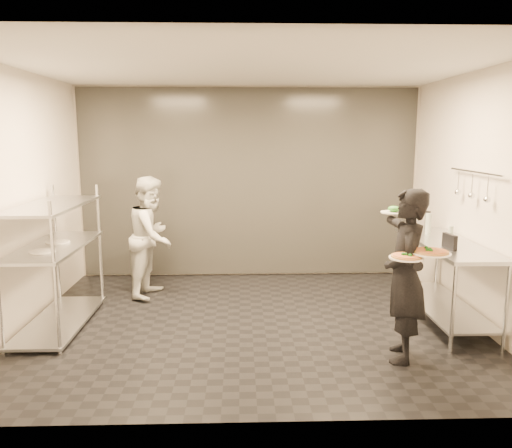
{
  "coord_description": "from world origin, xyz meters",
  "views": [
    {
      "loc": [
        -0.12,
        -5.37,
        2.09
      ],
      "look_at": [
        0.05,
        0.2,
        1.1
      ],
      "focal_mm": 35.0,
      "sensor_mm": 36.0,
      "label": 1
    }
  ],
  "objects_px": {
    "bottle_green": "(428,224)",
    "pos_monitor": "(450,242)",
    "pizza_plate_far": "(431,252)",
    "salad_plate": "(394,210)",
    "waiter": "(405,276)",
    "pass_rack": "(55,258)",
    "bottle_dark": "(428,220)",
    "prep_counter": "(445,267)",
    "bottle_clear": "(451,234)",
    "pizza_plate_near": "(406,257)",
    "chef": "(152,237)"
  },
  "relations": [
    {
      "from": "bottle_green",
      "to": "pos_monitor",
      "type": "bearing_deg",
      "value": -95.24
    },
    {
      "from": "pizza_plate_far",
      "to": "salad_plate",
      "type": "bearing_deg",
      "value": 106.47
    },
    {
      "from": "pizza_plate_far",
      "to": "waiter",
      "type": "bearing_deg",
      "value": 120.7
    },
    {
      "from": "pass_rack",
      "to": "bottle_dark",
      "type": "distance_m",
      "value": 4.49
    },
    {
      "from": "prep_counter",
      "to": "pizza_plate_far",
      "type": "distance_m",
      "value": 1.43
    },
    {
      "from": "prep_counter",
      "to": "bottle_clear",
      "type": "distance_m",
      "value": 0.39
    },
    {
      "from": "pizza_plate_near",
      "to": "pizza_plate_far",
      "type": "distance_m",
      "value": 0.22
    },
    {
      "from": "bottle_green",
      "to": "pizza_plate_far",
      "type": "bearing_deg",
      "value": -109.97
    },
    {
      "from": "pizza_plate_far",
      "to": "pos_monitor",
      "type": "xyz_separation_m",
      "value": [
        0.52,
        0.84,
        -0.09
      ]
    },
    {
      "from": "waiter",
      "to": "chef",
      "type": "bearing_deg",
      "value": -113.22
    },
    {
      "from": "salad_plate",
      "to": "bottle_clear",
      "type": "height_order",
      "value": "salad_plate"
    },
    {
      "from": "chef",
      "to": "salad_plate",
      "type": "relative_size",
      "value": 6.27
    },
    {
      "from": "waiter",
      "to": "pizza_plate_far",
      "type": "distance_m",
      "value": 0.39
    },
    {
      "from": "prep_counter",
      "to": "salad_plate",
      "type": "bearing_deg",
      "value": -142.22
    },
    {
      "from": "prep_counter",
      "to": "chef",
      "type": "distance_m",
      "value": 3.63
    },
    {
      "from": "waiter",
      "to": "pizza_plate_far",
      "type": "height_order",
      "value": "waiter"
    },
    {
      "from": "pizza_plate_far",
      "to": "pos_monitor",
      "type": "height_order",
      "value": "pizza_plate_far"
    },
    {
      "from": "pizza_plate_near",
      "to": "salad_plate",
      "type": "bearing_deg",
      "value": 84.57
    },
    {
      "from": "bottle_green",
      "to": "chef",
      "type": "bearing_deg",
      "value": 169.98
    },
    {
      "from": "pizza_plate_near",
      "to": "waiter",
      "type": "bearing_deg",
      "value": 70.81
    },
    {
      "from": "waiter",
      "to": "pizza_plate_far",
      "type": "bearing_deg",
      "value": 44.5
    },
    {
      "from": "chef",
      "to": "salad_plate",
      "type": "xyz_separation_m",
      "value": [
        2.65,
        -1.69,
        0.59
      ]
    },
    {
      "from": "pass_rack",
      "to": "bottle_dark",
      "type": "relative_size",
      "value": 7.09
    },
    {
      "from": "waiter",
      "to": "pizza_plate_near",
      "type": "relative_size",
      "value": 5.5
    },
    {
      "from": "salad_plate",
      "to": "bottle_green",
      "type": "relative_size",
      "value": 1.0
    },
    {
      "from": "prep_counter",
      "to": "pizza_plate_near",
      "type": "relative_size",
      "value": 6.11
    },
    {
      "from": "bottle_dark",
      "to": "bottle_clear",
      "type": "bearing_deg",
      "value": -92.06
    },
    {
      "from": "pizza_plate_far",
      "to": "bottle_green",
      "type": "relative_size",
      "value": 1.35
    },
    {
      "from": "waiter",
      "to": "pos_monitor",
      "type": "distance_m",
      "value": 0.92
    },
    {
      "from": "pizza_plate_near",
      "to": "bottle_clear",
      "type": "relative_size",
      "value": 1.69
    },
    {
      "from": "pass_rack",
      "to": "pizza_plate_far",
      "type": "height_order",
      "value": "pass_rack"
    },
    {
      "from": "pizza_plate_far",
      "to": "bottle_clear",
      "type": "xyz_separation_m",
      "value": [
        0.69,
        1.21,
        -0.08
      ]
    },
    {
      "from": "waiter",
      "to": "bottle_dark",
      "type": "xyz_separation_m",
      "value": [
        0.86,
        1.76,
        0.22
      ]
    },
    {
      "from": "salad_plate",
      "to": "pass_rack",
      "type": "bearing_deg",
      "value": 169.92
    },
    {
      "from": "pass_rack",
      "to": "bottle_dark",
      "type": "bearing_deg",
      "value": 10.32
    },
    {
      "from": "pizza_plate_far",
      "to": "bottle_dark",
      "type": "relative_size",
      "value": 1.51
    },
    {
      "from": "waiter",
      "to": "pizza_plate_near",
      "type": "distance_m",
      "value": 0.36
    },
    {
      "from": "salad_plate",
      "to": "pos_monitor",
      "type": "distance_m",
      "value": 0.83
    },
    {
      "from": "pass_rack",
      "to": "prep_counter",
      "type": "xyz_separation_m",
      "value": [
        4.33,
        0.0,
        -0.14
      ]
    },
    {
      "from": "prep_counter",
      "to": "bottle_green",
      "type": "bearing_deg",
      "value": 95.69
    },
    {
      "from": "prep_counter",
      "to": "salad_plate",
      "type": "relative_size",
      "value": 7.16
    },
    {
      "from": "pass_rack",
      "to": "waiter",
      "type": "height_order",
      "value": "waiter"
    },
    {
      "from": "prep_counter",
      "to": "pizza_plate_near",
      "type": "distance_m",
      "value": 1.55
    },
    {
      "from": "pos_monitor",
      "to": "salad_plate",
      "type": "bearing_deg",
      "value": -166.68
    },
    {
      "from": "waiter",
      "to": "pass_rack",
      "type": "bearing_deg",
      "value": -91.31
    },
    {
      "from": "chef",
      "to": "bottle_clear",
      "type": "bearing_deg",
      "value": -94.87
    },
    {
      "from": "pizza_plate_near",
      "to": "salad_plate",
      "type": "relative_size",
      "value": 1.17
    },
    {
      "from": "pass_rack",
      "to": "bottle_green",
      "type": "bearing_deg",
      "value": 6.15
    },
    {
      "from": "waiter",
      "to": "pizza_plate_near",
      "type": "height_order",
      "value": "waiter"
    },
    {
      "from": "chef",
      "to": "pos_monitor",
      "type": "bearing_deg",
      "value": -101.25
    }
  ]
}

